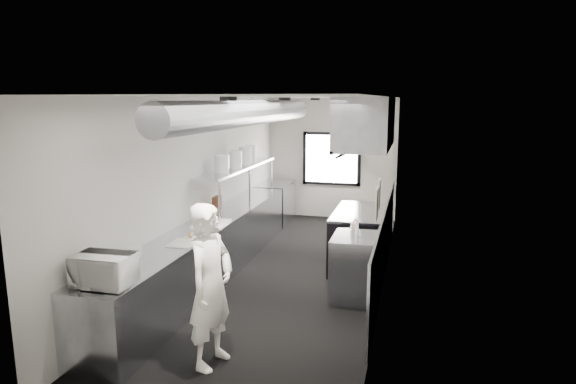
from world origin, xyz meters
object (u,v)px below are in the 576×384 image
Objects in this scene: deli_tub_a at (128,257)px; microwave at (104,270)px; knife_block at (217,204)px; plate_stack_b at (236,159)px; prep_counter at (209,250)px; plate_stack_c at (245,156)px; squeeze_bottle_d at (356,228)px; squeeze_bottle_a at (352,236)px; plate_stack_a at (222,164)px; pass_shelf at (239,168)px; squeeze_bottle_e at (355,225)px; cutting_board at (211,224)px; squeeze_bottle_c at (353,230)px; bottle_station at (356,267)px; deli_tub_b at (136,252)px; line_cook at (211,286)px; plate_stack_d at (251,154)px; range at (359,238)px; far_work_table at (275,203)px; small_plate at (191,238)px; exhaust_hood at (366,123)px.

microwave is at bearing -75.45° from deli_tub_a.
plate_stack_b is (0.14, 0.56, 0.69)m from knife_block.
knife_block reaches higher than prep_counter.
knife_block is 1.30m from plate_stack_c.
deli_tub_a is at bearing -143.06° from squeeze_bottle_d.
plate_stack_c is (0.14, 1.08, 0.71)m from knife_block.
squeeze_bottle_a is (2.31, -2.36, -0.74)m from plate_stack_c.
plate_stack_a is at bearing -93.18° from plate_stack_b.
squeeze_bottle_e is at bearing -31.29° from pass_shelf.
squeeze_bottle_c reaches higher than cutting_board.
plate_stack_a is at bearing 90.06° from microwave.
plate_stack_a is at bearing 158.12° from bottle_station.
plate_stack_a is (-0.06, 0.75, 1.26)m from prep_counter.
squeeze_bottle_d is at bearing -39.62° from plate_stack_c.
cutting_board is 2.22× the size of plate_stack_a.
prep_counter is 2.33m from squeeze_bottle_c.
deli_tub_b is 2.75m from squeeze_bottle_a.
plate_stack_b is (-2.33, 1.51, 1.27)m from bottle_station.
line_cook is 8.90× the size of squeeze_bottle_c.
cutting_board is 2.38m from plate_stack_d.
prep_counter is at bearing -85.08° from plate_stack_a.
squeeze_bottle_c is at bearing 35.19° from deli_tub_a.
microwave reaches higher than range.
far_work_table is (-2.30, 3.90, 0.00)m from bottle_station.
microwave is at bearing -93.28° from small_plate.
pass_shelf is at bearing 94.02° from small_plate.
deli_tub_b is at bearing -91.87° from far_work_table.
squeeze_bottle_c is at bearing -60.18° from far_work_table.
knife_block is (-0.13, -0.75, -0.51)m from pass_shelf.
squeeze_bottle_c is (2.25, -0.23, 0.55)m from prep_counter.
microwave reaches higher than squeeze_bottle_a.
squeeze_bottle_a reaches higher than deli_tub_a.
microwave reaches higher than squeeze_bottle_e.
knife_block is 0.78× the size of plate_stack_c.
plate_stack_a reaches higher than pass_shelf.
deli_tub_b is at bearing 93.75° from deli_tub_a.
plate_stack_a is at bearing 94.92° from prep_counter.
plate_stack_d is (-0.05, 4.80, 0.67)m from microwave.
cutting_board is at bearing 34.25° from line_cook.
plate_stack_c reaches higher than plate_stack_a.
squeeze_bottle_e is (2.41, -0.63, -0.05)m from knife_block.
squeeze_bottle_e is at bearing -90.36° from exhaust_hood.
small_plate is at bearing -154.70° from squeeze_bottle_e.
microwave is 3.42m from knife_block.
small_plate is at bearing -84.72° from knife_block.
line_cook is 11.37× the size of deli_tub_b.
exhaust_hood reaches higher than deli_tub_a.
small_plate is (-2.17, -0.69, 0.46)m from bottle_station.
microwave is (0.02, -2.67, 0.61)m from prep_counter.
prep_counter is 1.47m from plate_stack_a.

